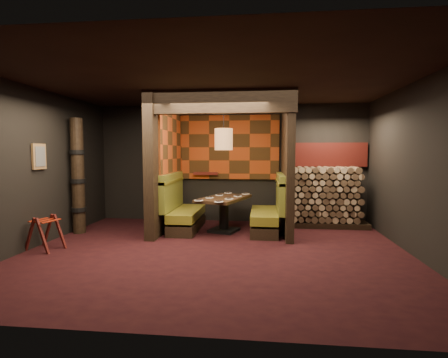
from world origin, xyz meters
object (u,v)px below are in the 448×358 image
Objects in this scene: booth_bench_left at (182,211)px; totem_column at (78,177)px; pendant_lamp at (224,139)px; firewood_stack at (328,197)px; dining_table at (224,208)px; booth_bench_right at (269,213)px; luggage_rack at (45,232)px.

totem_column is at bearing -165.25° from booth_bench_left.
pendant_lamp reaches higher than firewood_stack.
dining_table is 1.46m from pendant_lamp.
booth_bench_right is (1.89, 0.00, 0.00)m from booth_bench_left.
firewood_stack is at bearing 13.19° from totem_column.
totem_column is (-2.09, -0.55, 0.79)m from booth_bench_left.
booth_bench_right is at bearing -152.65° from firewood_stack.
pendant_lamp is (-0.96, -0.14, 1.57)m from booth_bench_right.
firewood_stack is at bearing 12.17° from booth_bench_left.
luggage_rack is at bearing -154.88° from booth_bench_right.
totem_column reaches higher than luggage_rack.
totem_column is (-3.02, -0.41, -0.78)m from pendant_lamp.
totem_column is at bearing 93.58° from luggage_rack.
booth_bench_left is 2.30m from totem_column.
dining_table is at bearing 30.64° from luggage_rack.
pendant_lamp reaches higher than dining_table.
luggage_rack is at bearing -86.42° from totem_column.
pendant_lamp is at bearing 7.76° from totem_column.
totem_column reaches higher than firewood_stack.
pendant_lamp reaches higher than booth_bench_left.
booth_bench_left is 0.92× the size of firewood_stack.
luggage_rack is 0.39× the size of firewood_stack.
pendant_lamp is 1.66× the size of luggage_rack.
booth_bench_right is 4.31m from luggage_rack.
firewood_stack is at bearing 19.91° from pendant_lamp.
booth_bench_left is at bearing -167.83° from firewood_stack.
pendant_lamp is at bearing -8.48° from booth_bench_left.
firewood_stack reaches higher than booth_bench_right.
dining_table is (0.93, -0.09, 0.11)m from booth_bench_left.
booth_bench_right is 1.84m from pendant_lamp.
booth_bench_left is 1.83m from pendant_lamp.
totem_column is at bearing -166.81° from firewood_stack.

